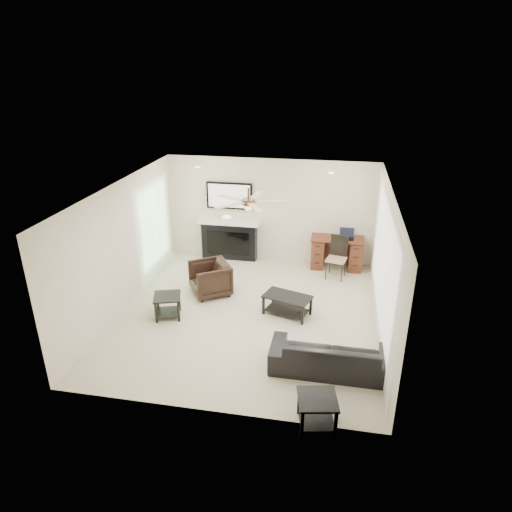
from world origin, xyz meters
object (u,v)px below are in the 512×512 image
(armchair, at_px, (210,279))
(desk, at_px, (337,253))
(coffee_table, at_px, (287,305))
(sofa, at_px, (331,355))
(fireplace_unit, at_px, (229,222))

(armchair, xyz_separation_m, desk, (2.59, 1.82, 0.03))
(coffee_table, relative_size, desk, 0.74)
(armchair, bearing_deg, desk, 92.35)
(sofa, relative_size, armchair, 2.50)
(armchair, height_order, fireplace_unit, fireplace_unit)
(armchair, distance_m, fireplace_unit, 2.01)
(desk, bearing_deg, fireplace_unit, 177.92)
(sofa, height_order, desk, desk)
(sofa, distance_m, armchair, 3.37)
(armchair, relative_size, coffee_table, 0.86)
(sofa, height_order, armchair, armchair)
(sofa, distance_m, fireplace_unit, 4.90)
(fireplace_unit, height_order, desk, fireplace_unit)
(sofa, relative_size, coffee_table, 2.16)
(armchair, xyz_separation_m, fireplace_unit, (-0.05, 1.92, 0.60))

